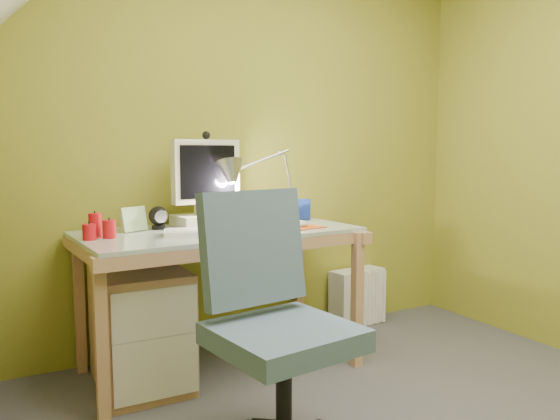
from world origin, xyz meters
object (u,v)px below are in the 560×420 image
desk_lamp (280,170)px  task_chair (284,332)px  monitor (206,175)px  desk (220,300)px  radiator (357,297)px

desk_lamp → task_chair: 1.34m
monitor → task_chair: (-0.11, -1.08, -0.52)m
desk_lamp → task_chair: bearing=-116.4°
desk_lamp → task_chair: desk_lamp is taller
desk → desk_lamp: desk_lamp is taller
desk → radiator: 1.12m
desk_lamp → radiator: (0.62, 0.09, -0.85)m
monitor → desk_lamp: bearing=-6.4°
task_chair → desk: bearing=74.7°
radiator → monitor: bearing=177.5°
desk → task_chair: 0.92m
monitor → radiator: size_ratio=1.47×
desk → task_chair: size_ratio=1.42×
task_chair → monitor: bearing=75.9°
desk → monitor: monitor is taller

